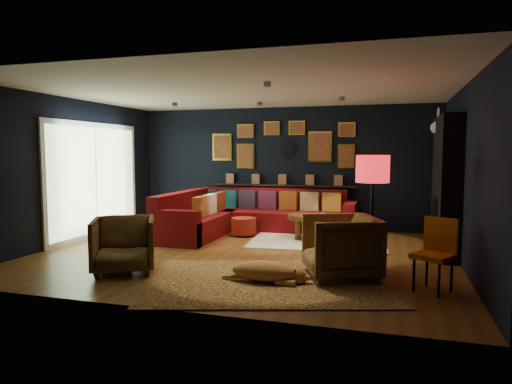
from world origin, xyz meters
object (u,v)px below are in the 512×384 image
(pouf, at_px, (244,226))
(dog, at_px, (264,267))
(sectional, at_px, (243,217))
(armchair_left, at_px, (123,242))
(armchair_right, at_px, (341,243))
(orange_chair, at_px, (437,248))
(gold_stool, at_px, (118,245))
(coffee_table, at_px, (308,220))
(floor_lamp, at_px, (373,174))

(pouf, bearing_deg, dog, -67.45)
(sectional, xyz_separation_m, armchair_left, (-0.61, -3.36, 0.09))
(armchair_right, xyz_separation_m, orange_chair, (1.14, -0.26, 0.06))
(sectional, relative_size, dog, 3.00)
(pouf, bearing_deg, orange_chair, -40.00)
(armchair_right, distance_m, gold_stool, 3.33)
(coffee_table, height_order, armchair_left, armchair_left)
(coffee_table, bearing_deg, dog, -90.96)
(coffee_table, distance_m, gold_stool, 3.45)
(pouf, bearing_deg, floor_lamp, -40.83)
(pouf, relative_size, orange_chair, 0.57)
(coffee_table, bearing_deg, sectional, 163.64)
(armchair_left, xyz_separation_m, floor_lamp, (3.24, 0.89, 0.93))
(floor_lamp, bearing_deg, armchair_left, -164.71)
(armchair_right, height_order, dog, armchair_right)
(armchair_right, xyz_separation_m, floor_lamp, (0.37, 0.32, 0.89))
(floor_lamp, height_order, dog, floor_lamp)
(coffee_table, xyz_separation_m, orange_chair, (1.99, -2.65, 0.13))
(coffee_table, bearing_deg, floor_lamp, -59.49)
(armchair_left, distance_m, dog, 1.99)
(coffee_table, relative_size, armchair_left, 1.28)
(orange_chair, distance_m, dog, 2.07)
(armchair_right, height_order, orange_chair, armchair_right)
(armchair_left, relative_size, gold_stool, 1.70)
(sectional, bearing_deg, pouf, -68.65)
(pouf, xyz_separation_m, armchair_right, (2.14, -2.49, 0.26))
(sectional, relative_size, pouf, 6.97)
(armchair_right, relative_size, gold_stool, 1.86)
(sectional, distance_m, floor_lamp, 3.76)
(sectional, xyz_separation_m, armchair_right, (2.26, -2.80, 0.13))
(gold_stool, relative_size, floor_lamp, 0.30)
(floor_lamp, bearing_deg, coffee_table, 120.51)
(armchair_left, relative_size, dog, 0.73)
(armchair_left, xyz_separation_m, armchair_right, (2.87, 0.56, 0.04))
(armchair_left, xyz_separation_m, orange_chair, (4.01, 0.30, 0.09))
(coffee_table, relative_size, pouf, 2.17)
(gold_stool, relative_size, orange_chair, 0.56)
(coffee_table, height_order, orange_chair, orange_chair)
(sectional, distance_m, dog, 3.59)
(orange_chair, relative_size, floor_lamp, 0.54)
(gold_stool, distance_m, dog, 2.48)
(pouf, height_order, orange_chair, orange_chair)
(armchair_left, height_order, armchair_right, armchair_right)
(armchair_right, relative_size, orange_chair, 1.05)
(armchair_left, bearing_deg, gold_stool, 100.47)
(pouf, xyz_separation_m, gold_stool, (-1.18, -2.50, 0.05))
(coffee_table, bearing_deg, armchair_right, -70.45)
(armchair_left, relative_size, armchair_right, 0.92)
(orange_chair, xyz_separation_m, dog, (-2.03, -0.25, -0.31))
(sectional, height_order, armchair_right, armchair_right)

